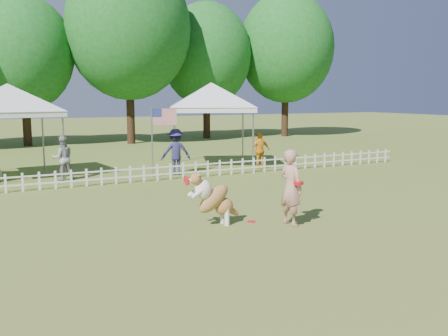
% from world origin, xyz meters
% --- Properties ---
extents(ground, '(120.00, 120.00, 0.00)m').
position_xyz_m(ground, '(0.00, 0.00, 0.00)').
color(ground, '#4F6C22').
rests_on(ground, ground).
extents(picket_fence, '(22.00, 0.08, 0.60)m').
position_xyz_m(picket_fence, '(0.00, 7.00, 0.30)').
color(picket_fence, white).
rests_on(picket_fence, ground).
extents(handler, '(0.52, 0.71, 1.80)m').
position_xyz_m(handler, '(0.44, -0.30, 0.90)').
color(handler, tan).
rests_on(handler, ground).
extents(dog, '(1.27, 0.45, 1.30)m').
position_xyz_m(dog, '(-1.18, 0.45, 0.65)').
color(dog, brown).
rests_on(dog, ground).
extents(frisbee_on_turf, '(0.23, 0.23, 0.02)m').
position_xyz_m(frisbee_on_turf, '(-0.23, 0.36, 0.01)').
color(frisbee_on_turf, red).
rests_on(frisbee_on_turf, ground).
extents(canopy_tent_left, '(3.59, 3.59, 3.38)m').
position_xyz_m(canopy_tent_left, '(-4.83, 9.92, 1.69)').
color(canopy_tent_left, silver).
rests_on(canopy_tent_left, ground).
extents(canopy_tent_right, '(4.39, 4.39, 3.49)m').
position_xyz_m(canopy_tent_right, '(3.00, 9.28, 1.74)').
color(canopy_tent_right, silver).
rests_on(canopy_tent_right, ground).
extents(flag_pole, '(1.01, 0.21, 2.61)m').
position_xyz_m(flag_pole, '(-0.19, 7.67, 1.31)').
color(flag_pole, gray).
rests_on(flag_pole, ground).
extents(spectator_a, '(0.79, 0.62, 1.60)m').
position_xyz_m(spectator_a, '(-3.22, 8.69, 0.80)').
color(spectator_a, gray).
rests_on(spectator_a, ground).
extents(spectator_b, '(1.25, 0.87, 1.77)m').
position_xyz_m(spectator_b, '(0.86, 8.00, 0.88)').
color(spectator_b, '#25244C').
rests_on(spectator_b, ground).
extents(spectator_c, '(0.91, 0.43, 1.51)m').
position_xyz_m(spectator_c, '(4.61, 7.95, 0.76)').
color(spectator_c, orange).
rests_on(spectator_c, ground).
extents(tree_center_left, '(6.00, 6.00, 9.80)m').
position_xyz_m(tree_center_left, '(-3.00, 22.50, 4.90)').
color(tree_center_left, '#18541B').
rests_on(tree_center_left, ground).
extents(tree_center_right, '(7.60, 7.60, 12.60)m').
position_xyz_m(tree_center_right, '(3.00, 21.00, 6.30)').
color(tree_center_right, '#18541B').
rests_on(tree_center_right, ground).
extents(tree_right, '(6.20, 6.20, 10.40)m').
position_xyz_m(tree_right, '(9.00, 22.50, 5.20)').
color(tree_right, '#18541B').
rests_on(tree_right, ground).
extents(tree_far_right, '(7.00, 7.00, 11.40)m').
position_xyz_m(tree_far_right, '(15.00, 21.50, 5.70)').
color(tree_far_right, '#18541B').
rests_on(tree_far_right, ground).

